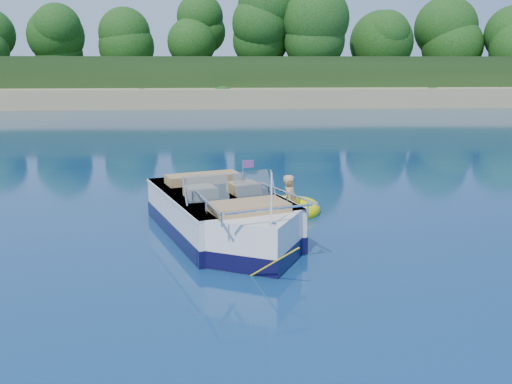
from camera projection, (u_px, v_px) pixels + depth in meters
ground at (265, 261)px, 10.40m from camera, size 160.00×160.00×0.00m
shoreline at (220, 83)px, 72.19m from camera, size 170.00×59.00×6.00m
treeline at (223, 38)px, 49.04m from camera, size 150.00×7.12×8.19m
motorboat at (225, 219)px, 11.74m from camera, size 3.33×5.79×2.01m
tow_tube at (290, 208)px, 13.76m from camera, size 1.70×1.70×0.39m
boy at (290, 213)px, 13.76m from camera, size 0.54×0.84×1.53m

